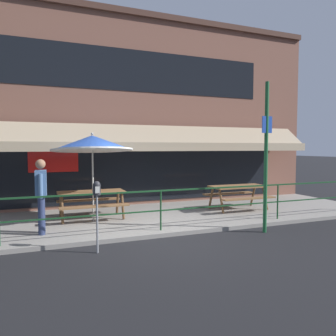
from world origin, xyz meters
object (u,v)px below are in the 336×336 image
(patio_umbrella_left, at_px, (92,144))
(pedestrian_walking, at_px, (41,192))
(parking_meter_near, at_px, (97,195))
(street_sign_pole, at_px, (266,156))
(picnic_table_left, at_px, (92,197))
(picnic_table_centre, at_px, (238,191))

(patio_umbrella_left, height_order, pedestrian_walking, patio_umbrella_left)
(parking_meter_near, relative_size, street_sign_pole, 0.39)
(pedestrian_walking, bearing_deg, patio_umbrella_left, 34.79)
(patio_umbrella_left, relative_size, pedestrian_walking, 1.39)
(picnic_table_left, xyz_separation_m, picnic_table_centre, (4.54, -0.34, 0.00))
(picnic_table_centre, distance_m, patio_umbrella_left, 4.78)
(street_sign_pole, bearing_deg, parking_meter_near, -178.69)
(parking_meter_near, bearing_deg, patio_umbrella_left, 83.18)
(street_sign_pole, bearing_deg, pedestrian_walking, 164.06)
(pedestrian_walking, xyz_separation_m, parking_meter_near, (1.01, -1.55, 0.09))
(picnic_table_centre, height_order, street_sign_pole, street_sign_pole)
(picnic_table_left, distance_m, pedestrian_walking, 1.80)
(picnic_table_left, xyz_separation_m, pedestrian_walking, (-1.30, -1.19, 0.35))
(picnic_table_left, relative_size, patio_umbrella_left, 0.76)
(picnic_table_centre, bearing_deg, patio_umbrella_left, 179.41)
(street_sign_pole, bearing_deg, picnic_table_left, 145.04)
(street_sign_pole, bearing_deg, patio_umbrella_left, 148.08)
(parking_meter_near, height_order, street_sign_pole, street_sign_pole)
(patio_umbrella_left, distance_m, parking_meter_near, 2.67)
(picnic_table_centre, relative_size, patio_umbrella_left, 0.76)
(picnic_table_left, bearing_deg, picnic_table_centre, -4.22)
(pedestrian_walking, relative_size, parking_meter_near, 1.20)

